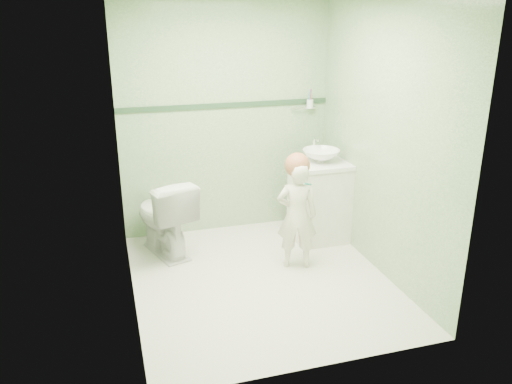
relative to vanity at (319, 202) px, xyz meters
name	(u,v)px	position (x,y,z in m)	size (l,w,h in m)	color
ground	(261,280)	(-0.84, -0.70, -0.40)	(2.50, 2.50, 0.00)	silver
room_shell	(261,149)	(-0.84, -0.70, 0.80)	(2.50, 2.54, 2.40)	#7EA474
trim_stripe	(226,105)	(-0.84, 0.54, 0.95)	(2.20, 0.02, 0.05)	#26442B
vanity	(319,202)	(0.00, 0.00, 0.00)	(0.52, 0.50, 0.80)	white
counter	(321,164)	(0.00, 0.00, 0.41)	(0.54, 0.52, 0.04)	white
basin	(321,156)	(0.00, 0.00, 0.49)	(0.37, 0.37, 0.13)	white
faucet	(314,144)	(0.00, 0.19, 0.57)	(0.03, 0.13, 0.18)	silver
cup_holder	(309,104)	(0.05, 0.48, 0.93)	(0.26, 0.07, 0.21)	silver
toilet	(164,216)	(-1.58, 0.10, -0.01)	(0.43, 0.76, 0.77)	white
toddler	(297,216)	(-0.44, -0.52, 0.11)	(0.37, 0.24, 1.01)	silver
hair_cap	(297,165)	(-0.44, -0.50, 0.58)	(0.22, 0.22, 0.22)	#A35F3F
teal_toothbrush	(307,183)	(-0.41, -0.67, 0.45)	(0.11, 0.14, 0.08)	#0E7C6B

